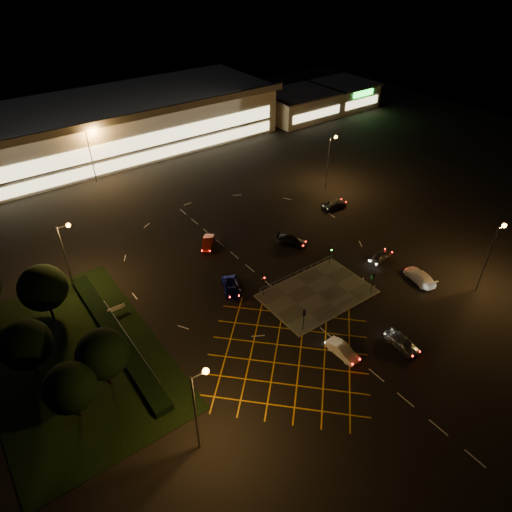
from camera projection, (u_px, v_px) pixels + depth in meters
ground at (296, 292)px, 61.43m from camera, size 180.00×180.00×0.00m
pedestrian_island at (317, 294)px, 61.04m from camera, size 14.00×9.00×0.12m
grass_verge at (74, 357)px, 51.99m from camera, size 18.00×30.00×0.08m
hedge at (115, 336)px, 54.11m from camera, size 2.00×26.00×1.00m
supermarket at (114, 124)px, 99.11m from camera, size 72.00×26.50×10.50m
retail_unit_a at (299, 105)px, 117.05m from camera, size 18.80×14.80×6.35m
retail_unit_b at (343, 94)px, 124.67m from camera, size 14.80×14.80×6.35m
streetlight_sw at (199, 401)px, 39.42m from camera, size 1.78×0.56×10.03m
streetlight_se at (492, 249)px, 58.16m from camera, size 1.78×0.56×10.03m
streetlight_nw at (67, 249)px, 58.20m from camera, size 1.78×0.56×10.03m
streetlight_ne at (330, 155)px, 82.44m from camera, size 1.78×0.56×10.03m
streetlight_far_left at (92, 149)px, 84.63m from camera, size 1.78×0.56×10.03m
streetlight_far_right at (259, 107)px, 105.05m from camera, size 1.78×0.56×10.03m
signal_sw at (304, 316)px, 54.20m from camera, size 0.28×0.30×3.15m
signal_se at (373, 279)px, 59.93m from camera, size 0.28×0.30×3.15m
signal_nw at (264, 282)px, 59.46m from camera, size 0.28×0.30×3.15m
signal_ne at (331, 251)px, 65.19m from camera, size 0.28×0.30×3.15m
tree_a at (70, 388)px, 43.27m from camera, size 5.04×5.04×6.86m
tree_b at (26, 344)px, 47.40m from camera, size 5.40×5.40×7.35m
tree_c at (43, 288)px, 54.39m from camera, size 5.76×5.76×7.84m
tree_e at (103, 354)px, 46.31m from camera, size 5.40×5.40×7.35m
car_near_silver at (402, 342)px, 52.93m from camera, size 2.00×4.56×1.53m
car_queue_white at (342, 350)px, 51.95m from camera, size 1.62×4.29×1.40m
car_left_blue at (232, 287)px, 61.30m from camera, size 3.87×5.20×1.31m
car_far_dkgrey at (292, 241)px, 70.35m from camera, size 4.08×5.05×1.37m
car_right_silver at (381, 257)px, 66.99m from camera, size 3.96×2.08×1.29m
car_circ_red at (208, 243)px, 69.80m from camera, size 3.83×4.23×1.40m
car_east_grey at (335, 204)px, 79.90m from camera, size 4.57×2.26×1.25m
car_approach_white at (420, 276)px, 62.98m from camera, size 3.15×5.49×1.50m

